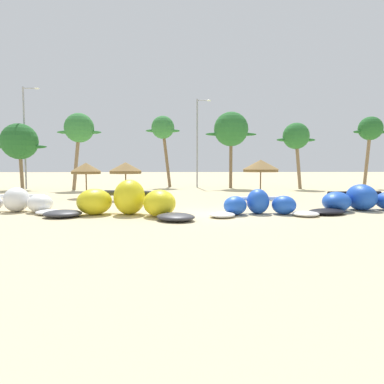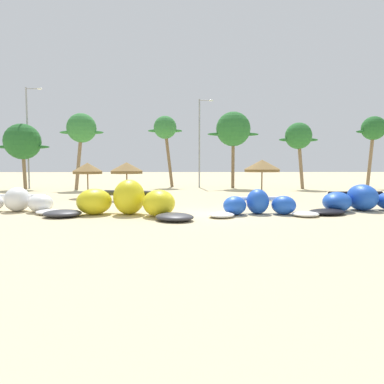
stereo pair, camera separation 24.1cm
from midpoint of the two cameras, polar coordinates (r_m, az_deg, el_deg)
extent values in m
plane|color=beige|center=(18.07, 2.18, -3.62)|extent=(260.00, 260.00, 0.00)
ellipsoid|color=white|center=(21.25, -27.01, -1.10)|extent=(1.30, 1.60, 1.33)
ellipsoid|color=white|center=(20.37, -23.86, -1.70)|extent=(1.94, 2.02, 0.98)
ellipsoid|color=white|center=(19.22, -22.43, -3.07)|extent=(1.93, 1.75, 0.27)
cylinder|color=white|center=(21.74, -26.39, -0.65)|extent=(2.69, 0.29, 0.24)
cube|color=white|center=(21.11, -27.19, -1.14)|extent=(0.99, 0.59, 0.04)
ellipsoid|color=#333338|center=(18.08, -20.73, -3.32)|extent=(1.98, 1.75, 0.36)
ellipsoid|color=yellow|center=(18.47, -15.99, -1.54)|extent=(2.40, 2.37, 1.33)
ellipsoid|color=yellow|center=(18.13, -10.54, -0.82)|extent=(1.95, 2.14, 1.79)
ellipsoid|color=yellow|center=(17.17, -5.73, -1.83)|extent=(2.11, 2.26, 1.33)
ellipsoid|color=#333338|center=(15.84, -3.13, -4.08)|extent=(2.38, 2.31, 0.36)
cylinder|color=#333338|center=(18.71, -9.82, -0.20)|extent=(3.28, 1.07, 0.30)
cube|color=#333338|center=(17.96, -10.76, -0.87)|extent=(1.32, 0.92, 0.04)
ellipsoid|color=white|center=(16.90, 4.55, -3.74)|extent=(1.63, 1.56, 0.26)
ellipsoid|color=blue|center=(17.83, 6.68, -2.21)|extent=(1.66, 1.70, 0.96)
ellipsoid|color=blue|center=(18.42, 10.36, -1.52)|extent=(1.21, 1.33, 1.29)
ellipsoid|color=blue|center=(18.51, 14.41, -2.07)|extent=(1.69, 1.72, 0.96)
ellipsoid|color=white|center=(18.06, 17.72, -3.41)|extent=(1.57, 1.48, 0.26)
cylinder|color=white|center=(18.84, 10.00, -1.05)|extent=(2.45, 0.33, 0.22)
cube|color=white|center=(18.30, 10.46, -1.56)|extent=(0.91, 0.50, 0.04)
ellipsoid|color=black|center=(19.19, 20.86, -3.00)|extent=(2.47, 2.17, 0.29)
ellipsoid|color=blue|center=(20.59, 22.22, -1.46)|extent=(2.37, 2.54, 1.08)
ellipsoid|color=blue|center=(21.73, 25.63, -0.78)|extent=(1.58, 2.11, 1.46)
cylinder|color=black|center=(22.34, 24.71, -0.25)|extent=(3.18, 0.41, 0.29)
cube|color=black|center=(21.55, 25.90, -0.82)|extent=(1.18, 0.78, 0.04)
cylinder|color=brown|center=(28.63, -17.11, 1.16)|extent=(0.10, 0.10, 2.06)
cone|color=olive|center=(28.59, -17.17, 3.91)|extent=(2.35, 2.35, 0.69)
cylinder|color=brown|center=(28.60, -17.15, 3.03)|extent=(2.24, 2.24, 0.20)
cylinder|color=brown|center=(26.11, -11.02, 1.05)|extent=(0.10, 0.10, 2.12)
cone|color=olive|center=(26.07, -11.06, 4.08)|extent=(2.42, 2.42, 0.65)
cylinder|color=brown|center=(26.07, -11.05, 3.16)|extent=(2.30, 2.30, 0.20)
cylinder|color=brown|center=(27.76, 10.88, 1.34)|extent=(0.10, 0.10, 2.22)
cone|color=olive|center=(27.73, 10.92, 4.42)|extent=(2.83, 2.83, 0.76)
cylinder|color=brown|center=(27.73, 10.91, 3.43)|extent=(2.69, 2.69, 0.20)
cylinder|color=#7F6647|center=(41.33, -26.29, 3.89)|extent=(0.51, 0.36, 5.10)
sphere|color=#236028|center=(41.44, -26.50, 7.41)|extent=(3.78, 3.78, 3.78)
ellipsoid|color=#236028|center=(42.04, -28.37, 6.52)|extent=(2.65, 0.50, 0.36)
ellipsoid|color=#236028|center=(40.82, -24.52, 6.73)|extent=(2.65, 0.50, 0.36)
cylinder|color=#7F6647|center=(38.62, -18.51, 5.13)|extent=(1.06, 0.36, 6.46)
sphere|color=#337A38|center=(38.72, -18.12, 9.93)|extent=(3.04, 3.04, 3.04)
ellipsoid|color=#337A38|center=(39.02, -19.85, 9.17)|extent=(2.13, 0.50, 0.36)
ellipsoid|color=#337A38|center=(38.37, -16.33, 9.34)|extent=(2.13, 0.50, 0.36)
cylinder|color=brown|center=(41.80, -4.37, 5.67)|extent=(1.16, 0.36, 7.06)
sphere|color=#337A38|center=(42.06, -4.95, 10.48)|extent=(2.70, 2.70, 2.70)
ellipsoid|color=#337A38|center=(42.07, -6.44, 9.91)|extent=(1.89, 0.50, 0.36)
ellipsoid|color=#337A38|center=(41.98, -3.45, 9.94)|extent=(1.89, 0.50, 0.36)
cylinder|color=brown|center=(39.71, 6.19, 5.42)|extent=(0.36, 0.36, 6.63)
sphere|color=#286B2D|center=(39.92, 6.22, 10.18)|extent=(3.84, 3.84, 3.84)
ellipsoid|color=#286B2D|center=(39.66, 3.99, 9.40)|extent=(2.69, 0.50, 0.36)
ellipsoid|color=#286B2D|center=(40.12, 8.41, 9.30)|extent=(2.69, 0.50, 0.36)
cylinder|color=#7F6647|center=(39.89, 16.77, 4.63)|extent=(0.93, 0.36, 5.76)
sphere|color=#286B2D|center=(39.93, 16.47, 8.77)|extent=(2.85, 2.85, 2.85)
ellipsoid|color=#286B2D|center=(39.54, 14.87, 8.23)|extent=(2.00, 0.50, 0.36)
ellipsoid|color=#286B2D|center=(40.28, 18.01, 8.09)|extent=(2.00, 0.50, 0.36)
cylinder|color=#7F6647|center=(43.96, 26.56, 4.92)|extent=(0.84, 0.36, 6.70)
sphere|color=#236028|center=(44.27, 26.98, 9.24)|extent=(2.62, 2.62, 2.62)
ellipsoid|color=#236028|center=(43.74, 25.75, 8.83)|extent=(1.83, 0.50, 0.36)
ellipsoid|color=#236028|center=(44.76, 28.14, 8.64)|extent=(1.83, 0.50, 0.36)
cylinder|color=gray|center=(42.41, -25.81, 7.90)|extent=(0.18, 0.18, 10.99)
cylinder|color=gray|center=(42.84, -25.11, 15.10)|extent=(1.47, 0.10, 0.10)
ellipsoid|color=silver|center=(42.57, -24.16, 15.20)|extent=(0.56, 0.24, 0.20)
cylinder|color=gray|center=(40.81, 0.68, 7.91)|extent=(0.18, 0.18, 10.19)
cylinder|color=gray|center=(41.46, 1.64, 14.74)|extent=(1.34, 0.10, 0.10)
ellipsoid|color=silver|center=(41.52, 2.59, 14.72)|extent=(0.56, 0.24, 0.20)
camera|label=1|loc=(0.12, -90.35, -0.03)|focal=32.66mm
camera|label=2|loc=(0.12, 89.65, 0.03)|focal=32.66mm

